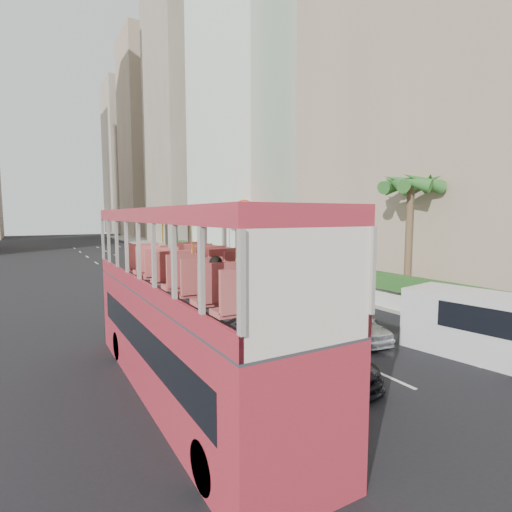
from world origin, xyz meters
TOP-DOWN VIEW (x-y plane):
  - ground_plane at (0.00, 0.00)m, footprint 200.00×200.00m
  - double_decker_bus at (-6.00, 0.00)m, footprint 2.50×11.00m
  - car_silver_lane_a at (-2.29, 2.09)m, footprint 1.76×4.67m
  - car_silver_lane_b at (1.31, 1.23)m, footprint 2.18×3.97m
  - car_black at (-2.32, -0.92)m, footprint 2.09×4.64m
  - van_asset at (1.09, 14.39)m, footprint 2.75×4.51m
  - minibus_near at (0.73, 10.69)m, footprint 3.11×6.48m
  - minibus_far at (4.55, 9.37)m, footprint 2.34×6.52m
  - panel_van_near at (3.83, -2.73)m, footprint 3.01×5.74m
  - panel_van_far at (4.00, 20.06)m, footprint 2.04×5.10m
  - sidewalk at (9.00, 25.00)m, footprint 6.00×120.00m
  - kerb_wall at (6.20, 14.00)m, footprint 0.30×44.00m
  - hedge at (6.20, 14.00)m, footprint 1.10×44.00m
  - palm_tree at (7.80, 4.00)m, footprint 0.36×0.36m
  - shell_station at (10.00, 23.00)m, footprint 6.50×8.00m
  - tower_stripe at (18.00, 34.00)m, footprint 16.00×18.00m
  - tower_mid at (18.00, 58.00)m, footprint 16.00×16.00m
  - tower_far_a at (17.00, 82.00)m, footprint 14.00×14.00m
  - tower_far_b at (17.00, 104.00)m, footprint 14.00×14.00m

SIDE VIEW (x-z plane):
  - ground_plane at x=0.00m, z-range 0.00..0.00m
  - car_silver_lane_a at x=-2.29m, z-range -0.76..0.76m
  - car_silver_lane_b at x=1.31m, z-range -0.64..0.64m
  - car_black at x=-2.32m, z-range -0.66..0.66m
  - van_asset at x=1.09m, z-range -0.58..0.58m
  - sidewalk at x=9.00m, z-range 0.00..0.18m
  - kerb_wall at x=6.20m, z-range 0.18..1.18m
  - panel_van_far at x=4.00m, z-range 0.00..2.04m
  - panel_van_near at x=3.83m, z-range 0.00..2.19m
  - minibus_near at x=0.73m, z-range 0.00..2.75m
  - minibus_far at x=4.55m, z-range 0.00..2.86m
  - hedge at x=6.20m, z-range 1.18..1.88m
  - double_decker_bus at x=-6.00m, z-range 0.00..5.06m
  - shell_station at x=10.00m, z-range 0.00..5.50m
  - palm_tree at x=7.80m, z-range 0.18..6.58m
  - tower_far_b at x=17.00m, z-range 0.00..40.00m
  - tower_far_a at x=17.00m, z-range 0.00..44.00m
  - tower_mid at x=18.00m, z-range 0.00..50.00m
  - tower_stripe at x=18.00m, z-range 0.00..58.00m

